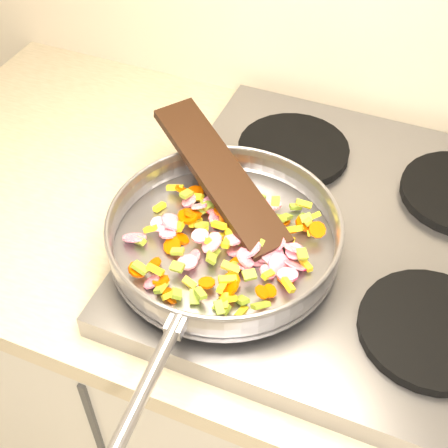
% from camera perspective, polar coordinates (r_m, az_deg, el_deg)
% --- Properties ---
extents(cooktop, '(0.60, 0.60, 0.04)m').
position_cam_1_polar(cooktop, '(0.98, 11.45, -1.43)').
color(cooktop, '#939399').
rests_on(cooktop, counter_top).
extents(grate_fl, '(0.19, 0.19, 0.02)m').
position_cam_1_polar(grate_fl, '(0.89, 0.73, -3.85)').
color(grate_fl, black).
rests_on(grate_fl, cooktop).
extents(grate_fr, '(0.19, 0.19, 0.02)m').
position_cam_1_polar(grate_fr, '(0.87, 18.38, -9.11)').
color(grate_fr, black).
rests_on(grate_fr, cooktop).
extents(grate_bl, '(0.19, 0.19, 0.02)m').
position_cam_1_polar(grate_bl, '(1.08, 6.36, 6.76)').
color(grate_bl, black).
rests_on(grate_bl, cooktop).
extents(saute_pan, '(0.37, 0.54, 0.05)m').
position_cam_1_polar(saute_pan, '(0.88, -0.05, -0.87)').
color(saute_pan, '#9E9EA5').
rests_on(saute_pan, grate_fl).
extents(vegetable_heap, '(0.28, 0.27, 0.05)m').
position_cam_1_polar(vegetable_heap, '(0.89, 0.44, -1.01)').
color(vegetable_heap, yellow).
rests_on(vegetable_heap, saute_pan).
extents(wooden_spatula, '(0.28, 0.23, 0.08)m').
position_cam_1_polar(wooden_spatula, '(0.93, -0.38, 4.58)').
color(wooden_spatula, black).
rests_on(wooden_spatula, saute_pan).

